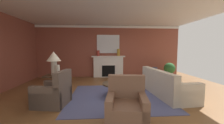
{
  "coord_description": "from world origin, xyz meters",
  "views": [
    {
      "loc": [
        -0.25,
        -4.52,
        1.52
      ],
      "look_at": [
        0.15,
        1.1,
        1.0
      ],
      "focal_mm": 22.11,
      "sensor_mm": 36.0,
      "label": 1
    }
  ],
  "objects_px": {
    "sofa": "(166,86)",
    "side_table": "(55,84)",
    "fireplace": "(108,67)",
    "armchair_near_window": "(54,94)",
    "vase_mantel_right": "(118,52)",
    "mantel_mirror": "(108,44)",
    "coffee_table": "(118,86)",
    "table_lamp": "(54,59)",
    "armchair_facing_fireplace": "(126,108)",
    "vase_mantel_left": "(98,53)",
    "potted_plant": "(169,69)",
    "vase_tall_corner": "(155,72)",
    "vase_on_side_table": "(58,70)"
  },
  "relations": [
    {
      "from": "armchair_near_window",
      "to": "vase_tall_corner",
      "type": "relative_size",
      "value": 1.71
    },
    {
      "from": "armchair_facing_fireplace",
      "to": "potted_plant",
      "type": "distance_m",
      "value": 5.02
    },
    {
      "from": "armchair_near_window",
      "to": "vase_mantel_left",
      "type": "relative_size",
      "value": 3.18
    },
    {
      "from": "fireplace",
      "to": "armchair_facing_fireplace",
      "type": "distance_m",
      "value": 4.79
    },
    {
      "from": "sofa",
      "to": "vase_mantel_right",
      "type": "height_order",
      "value": "vase_mantel_right"
    },
    {
      "from": "vase_mantel_left",
      "to": "coffee_table",
      "type": "bearing_deg",
      "value": -77.14
    },
    {
      "from": "fireplace",
      "to": "table_lamp",
      "type": "xyz_separation_m",
      "value": [
        -1.87,
        -3.02,
        0.67
      ]
    },
    {
      "from": "vase_mantel_left",
      "to": "potted_plant",
      "type": "bearing_deg",
      "value": -10.45
    },
    {
      "from": "sofa",
      "to": "potted_plant",
      "type": "relative_size",
      "value": 2.61
    },
    {
      "from": "side_table",
      "to": "armchair_near_window",
      "type": "bearing_deg",
      "value": -73.77
    },
    {
      "from": "fireplace",
      "to": "vase_on_side_table",
      "type": "relative_size",
      "value": 5.38
    },
    {
      "from": "mantel_mirror",
      "to": "armchair_near_window",
      "type": "bearing_deg",
      "value": -113.24
    },
    {
      "from": "fireplace",
      "to": "vase_tall_corner",
      "type": "xyz_separation_m",
      "value": [
        2.5,
        -0.3,
        -0.27
      ]
    },
    {
      "from": "side_table",
      "to": "vase_on_side_table",
      "type": "height_order",
      "value": "vase_on_side_table"
    },
    {
      "from": "vase_mantel_left",
      "to": "vase_mantel_right",
      "type": "relative_size",
      "value": 0.79
    },
    {
      "from": "coffee_table",
      "to": "side_table",
      "type": "xyz_separation_m",
      "value": [
        -2.04,
        0.19,
        0.06
      ]
    },
    {
      "from": "fireplace",
      "to": "armchair_near_window",
      "type": "distance_m",
      "value": 4.1
    },
    {
      "from": "armchair_facing_fireplace",
      "to": "vase_mantel_right",
      "type": "height_order",
      "value": "vase_mantel_right"
    },
    {
      "from": "table_lamp",
      "to": "potted_plant",
      "type": "distance_m",
      "value": 5.52
    },
    {
      "from": "armchair_facing_fireplace",
      "to": "vase_mantel_right",
      "type": "distance_m",
      "value": 4.87
    },
    {
      "from": "fireplace",
      "to": "vase_mantel_right",
      "type": "xyz_separation_m",
      "value": [
        0.55,
        -0.05,
        0.8
      ]
    },
    {
      "from": "mantel_mirror",
      "to": "armchair_near_window",
      "type": "distance_m",
      "value": 4.46
    },
    {
      "from": "armchair_near_window",
      "to": "armchair_facing_fireplace",
      "type": "bearing_deg",
      "value": -29.92
    },
    {
      "from": "fireplace",
      "to": "table_lamp",
      "type": "relative_size",
      "value": 2.4
    },
    {
      "from": "sofa",
      "to": "side_table",
      "type": "xyz_separation_m",
      "value": [
        -3.63,
        0.13,
        0.1
      ]
    },
    {
      "from": "mantel_mirror",
      "to": "side_table",
      "type": "height_order",
      "value": "mantel_mirror"
    },
    {
      "from": "side_table",
      "to": "vase_mantel_left",
      "type": "height_order",
      "value": "vase_mantel_left"
    },
    {
      "from": "mantel_mirror",
      "to": "sofa",
      "type": "bearing_deg",
      "value": -61.63
    },
    {
      "from": "coffee_table",
      "to": "armchair_near_window",
      "type": "bearing_deg",
      "value": -163.9
    },
    {
      "from": "armchair_near_window",
      "to": "vase_mantel_left",
      "type": "distance_m",
      "value": 3.98
    },
    {
      "from": "mantel_mirror",
      "to": "armchair_near_window",
      "type": "relative_size",
      "value": 1.3
    },
    {
      "from": "fireplace",
      "to": "armchair_near_window",
      "type": "relative_size",
      "value": 1.89
    },
    {
      "from": "vase_mantel_right",
      "to": "mantel_mirror",
      "type": "bearing_deg",
      "value": 162.82
    },
    {
      "from": "table_lamp",
      "to": "vase_on_side_table",
      "type": "bearing_deg",
      "value": -38.66
    },
    {
      "from": "vase_on_side_table",
      "to": "vase_mantel_right",
      "type": "relative_size",
      "value": 0.88
    },
    {
      "from": "side_table",
      "to": "vase_on_side_table",
      "type": "distance_m",
      "value": 0.51
    },
    {
      "from": "armchair_facing_fireplace",
      "to": "vase_mantel_left",
      "type": "xyz_separation_m",
      "value": [
        -0.71,
        4.74,
        1.01
      ]
    },
    {
      "from": "side_table",
      "to": "vase_mantel_left",
      "type": "relative_size",
      "value": 2.34
    },
    {
      "from": "sofa",
      "to": "armchair_facing_fireplace",
      "type": "height_order",
      "value": "armchair_facing_fireplace"
    },
    {
      "from": "fireplace",
      "to": "vase_tall_corner",
      "type": "distance_m",
      "value": 2.54
    },
    {
      "from": "vase_mantel_left",
      "to": "vase_tall_corner",
      "type": "xyz_separation_m",
      "value": [
        3.05,
        -0.25,
        -1.03
      ]
    },
    {
      "from": "side_table",
      "to": "vase_mantel_right",
      "type": "distance_m",
      "value": 3.95
    },
    {
      "from": "mantel_mirror",
      "to": "side_table",
      "type": "distance_m",
      "value": 3.92
    },
    {
      "from": "armchair_near_window",
      "to": "table_lamp",
      "type": "relative_size",
      "value": 1.27
    },
    {
      "from": "sofa",
      "to": "side_table",
      "type": "distance_m",
      "value": 3.64
    },
    {
      "from": "sofa",
      "to": "vase_mantel_left",
      "type": "height_order",
      "value": "vase_mantel_left"
    },
    {
      "from": "armchair_near_window",
      "to": "potted_plant",
      "type": "bearing_deg",
      "value": 32.35
    },
    {
      "from": "coffee_table",
      "to": "vase_mantel_left",
      "type": "height_order",
      "value": "vase_mantel_left"
    },
    {
      "from": "mantel_mirror",
      "to": "armchair_facing_fireplace",
      "type": "distance_m",
      "value": 5.13
    },
    {
      "from": "mantel_mirror",
      "to": "potted_plant",
      "type": "relative_size",
      "value": 1.48
    }
  ]
}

